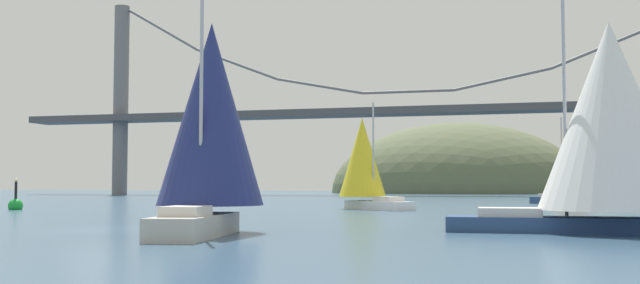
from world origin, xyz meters
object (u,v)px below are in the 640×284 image
Objects in this scene: sailboat_yellow_sail at (364,162)px; sailboat_navy_sail at (210,121)px; sailboat_orange_sail at (572,162)px; channel_buoy at (16,205)px; sailboat_white_mainsail at (607,120)px.

sailboat_yellow_sail is 29.17m from sailboat_navy_sail.
sailboat_orange_sail is (16.80, 17.65, 0.39)m from sailboat_yellow_sail.
sailboat_navy_sail is at bearing -39.72° from channel_buoy.
channel_buoy is (-25.23, 20.97, -4.13)m from sailboat_navy_sail.
sailboat_white_mainsail is (15.07, -24.82, 0.83)m from sailboat_yellow_sail.
sailboat_orange_sail is (1.73, 42.47, -0.44)m from sailboat_white_mainsail.
sailboat_yellow_sail is 3.15× the size of channel_buoy.
sailboat_yellow_sail is at bearing -133.59° from sailboat_orange_sail.
sailboat_navy_sail is at bearing -110.15° from sailboat_orange_sail.
sailboat_orange_sail is 49.80m from channel_buoy.
channel_buoy is at bearing 140.28° from sailboat_navy_sail.
sailboat_navy_sail is (-0.37, -29.15, 0.77)m from sailboat_yellow_sail.
sailboat_white_mainsail is 44.15m from channel_buoy.
sailboat_yellow_sail is 0.97× the size of sailboat_orange_sail.
sailboat_white_mainsail is 3.64× the size of channel_buoy.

